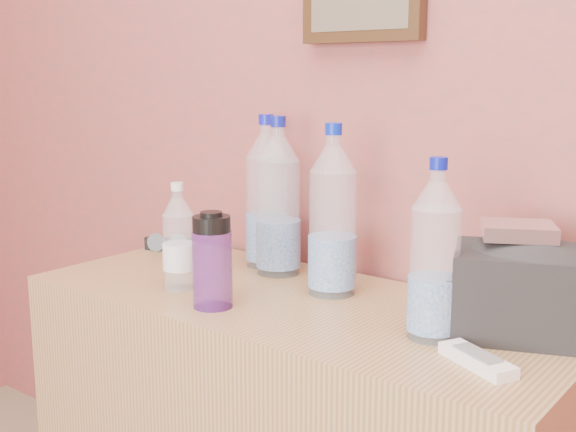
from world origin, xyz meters
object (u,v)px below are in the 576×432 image
at_px(pet_large_a, 267,200).
at_px(sunglasses, 169,244).
at_px(ac_remote, 477,360).
at_px(nalgene_bottle, 212,261).
at_px(toiletry_bag, 528,287).
at_px(pet_large_b, 278,205).
at_px(pet_large_c, 333,220).
at_px(pet_large_d, 435,260).
at_px(foil_packet, 518,231).
at_px(pet_small, 179,243).

xyz_separation_m(pet_large_a, sunglasses, (-0.31, -0.04, -0.15)).
bearing_deg(ac_remote, nalgene_bottle, -148.73).
relative_size(nalgene_bottle, sunglasses, 1.49).
relative_size(sunglasses, toiletry_bag, 0.51).
height_order(pet_large_b, toiletry_bag, pet_large_b).
height_order(pet_large_c, pet_large_d, pet_large_c).
bearing_deg(toiletry_bag, pet_large_b, 153.42).
bearing_deg(toiletry_bag, nalgene_bottle, -179.54).
relative_size(sunglasses, foil_packet, 1.04).
height_order(pet_large_a, pet_large_c, pet_large_a).
relative_size(nalgene_bottle, toiletry_bag, 0.76).
bearing_deg(pet_large_d, nalgene_bottle, -165.25).
distance_m(pet_large_c, sunglasses, 0.58).
relative_size(pet_small, ac_remote, 1.62).
bearing_deg(pet_small, pet_large_d, 6.38).
bearing_deg(ac_remote, pet_large_c, -177.07).
height_order(pet_large_a, toiletry_bag, pet_large_a).
distance_m(pet_large_c, nalgene_bottle, 0.27).
xyz_separation_m(pet_small, nalgene_bottle, (0.15, -0.05, -0.01)).
bearing_deg(pet_large_b, pet_large_a, 149.90).
bearing_deg(foil_packet, pet_large_a, 172.32).
bearing_deg(pet_small, pet_large_b, 67.93).
distance_m(pet_large_a, pet_small, 0.28).
bearing_deg(foil_packet, nalgene_bottle, -156.62).
bearing_deg(pet_large_b, ac_remote, -21.73).
distance_m(pet_large_a, toiletry_bag, 0.69).
distance_m(pet_large_a, foil_packet, 0.66).
xyz_separation_m(sunglasses, toiletry_bag, (0.98, -0.05, 0.07)).
height_order(sunglasses, toiletry_bag, toiletry_bag).
xyz_separation_m(sunglasses, ac_remote, (0.97, -0.24, -0.01)).
bearing_deg(pet_large_b, nalgene_bottle, -79.30).
bearing_deg(toiletry_bag, pet_small, 172.47).
height_order(pet_large_d, foil_packet, pet_large_d).
distance_m(pet_large_b, sunglasses, 0.40).
height_order(pet_large_b, nalgene_bottle, pet_large_b).
bearing_deg(pet_large_b, pet_large_c, -16.30).
distance_m(sunglasses, toiletry_bag, 0.99).
xyz_separation_m(pet_large_b, pet_large_d, (0.48, -0.17, -0.02)).
height_order(pet_small, toiletry_bag, pet_small).
height_order(pet_large_d, sunglasses, pet_large_d).
relative_size(pet_large_c, foil_packet, 2.89).
bearing_deg(pet_large_c, sunglasses, 174.44).
bearing_deg(ac_remote, pet_small, -153.63).
bearing_deg(pet_large_d, pet_large_c, 159.31).
relative_size(pet_large_c, pet_small, 1.55).
distance_m(pet_large_d, ac_remote, 0.19).
bearing_deg(pet_small, pet_large_a, 84.42).
xyz_separation_m(pet_large_d, sunglasses, (-0.86, 0.17, -0.13)).
height_order(pet_large_b, sunglasses, pet_large_b).
height_order(pet_large_c, toiletry_bag, pet_large_c).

